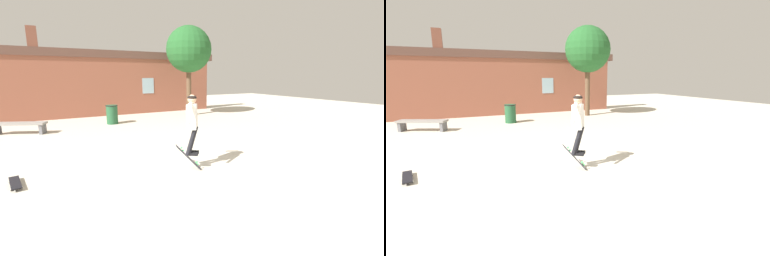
{
  "view_description": "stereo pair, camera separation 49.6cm",
  "coord_description": "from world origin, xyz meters",
  "views": [
    {
      "loc": [
        -2.5,
        -4.96,
        2.24
      ],
      "look_at": [
        0.4,
        0.27,
        1.01
      ],
      "focal_mm": 24.0,
      "sensor_mm": 36.0,
      "label": 1
    },
    {
      "loc": [
        -2.06,
        -5.18,
        2.24
      ],
      "look_at": [
        0.4,
        0.27,
        1.01
      ],
      "focal_mm": 24.0,
      "sensor_mm": 36.0,
      "label": 2
    }
  ],
  "objects": [
    {
      "name": "skateboard_resting",
      "position": [
        -3.29,
        1.14,
        0.07
      ],
      "size": [
        0.31,
        0.8,
        0.08
      ],
      "rotation": [
        0.0,
        0.0,
        4.87
      ],
      "color": "black",
      "rests_on": "ground_plane"
    },
    {
      "name": "ground_plane",
      "position": [
        0.0,
        0.0,
        0.0
      ],
      "size": [
        40.0,
        40.0,
        0.0
      ],
      "primitive_type": "plane",
      "color": "beige"
    },
    {
      "name": "trash_bin",
      "position": [
        -0.02,
        7.22,
        0.46
      ],
      "size": [
        0.55,
        0.55,
        0.88
      ],
      "color": "#235633",
      "rests_on": "ground_plane"
    },
    {
      "name": "tree_right",
      "position": [
        4.35,
        7.75,
        3.58
      ],
      "size": [
        2.47,
        2.47,
        4.85
      ],
      "color": "brown",
      "rests_on": "ground_plane"
    },
    {
      "name": "park_bench",
      "position": [
        -3.62,
        6.76,
        0.34
      ],
      "size": [
        1.95,
        1.2,
        0.45
      ],
      "rotation": [
        0.0,
        0.0,
        -0.41
      ],
      "color": "gray",
      "rests_on": "ground_plane"
    },
    {
      "name": "skateboard_flipping",
      "position": [
        0.35,
        0.37,
        0.25
      ],
      "size": [
        0.45,
        0.79,
        0.6
      ],
      "rotation": [
        0.0,
        0.0,
        -1.1
      ],
      "color": "black"
    },
    {
      "name": "building_backdrop",
      "position": [
        -0.02,
        10.0,
        1.87
      ],
      "size": [
        14.34,
        0.52,
        4.52
      ],
      "color": "#93513D",
      "rests_on": "ground_plane"
    },
    {
      "name": "skater",
      "position": [
        0.4,
        0.27,
        1.21
      ],
      "size": [
        0.74,
        0.95,
        1.45
      ],
      "rotation": [
        0.0,
        0.0,
        -0.64
      ],
      "color": "silver"
    }
  ]
}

